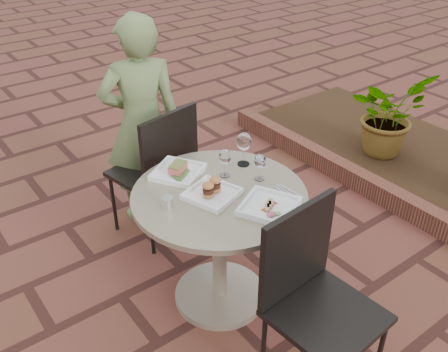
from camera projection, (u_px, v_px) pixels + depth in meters
ground at (221, 308)px, 2.84m from camera, size 60.00×60.00×0.00m
cafe_table at (220, 231)px, 2.66m from camera, size 0.90×0.90×0.73m
chair_far at (160, 164)px, 3.13m from camera, size 0.52×0.52×0.93m
chair_near at (312, 288)px, 2.21m from camera, size 0.47×0.47×0.93m
diner at (142, 124)px, 3.24m from camera, size 0.61×0.49×1.44m
plate_salmon at (178, 171)px, 2.68m from camera, size 0.33×0.33×0.07m
plate_sliders at (212, 191)px, 2.49m from camera, size 0.30×0.30×0.15m
plate_tuna at (269, 206)px, 2.41m from camera, size 0.34×0.34×0.03m
wine_glass_right at (260, 162)px, 2.59m from camera, size 0.06×0.06×0.15m
wine_glass_mid at (225, 157)px, 2.62m from camera, size 0.07×0.07×0.16m
wine_glass_far at (244, 142)px, 2.71m from camera, size 0.08×0.08×0.19m
steel_ramekin at (167, 202)px, 2.43m from camera, size 0.08×0.08×0.05m
cutlery_set at (288, 193)px, 2.53m from camera, size 0.09×0.20×0.00m
planter_curb at (365, 183)px, 3.82m from camera, size 0.12×3.00×0.15m
mulch_bed at (418, 161)px, 4.21m from camera, size 1.30×3.00×0.06m
potted_plant_a at (388, 114)px, 4.11m from camera, size 0.64×0.56×0.70m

